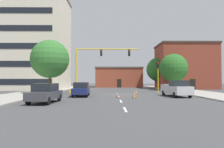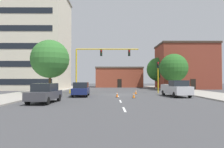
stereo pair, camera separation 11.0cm
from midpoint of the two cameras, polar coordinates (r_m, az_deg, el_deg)
name	(u,v)px [view 1 (the left image)]	position (r m, az deg, el deg)	size (l,w,h in m)	color
ground_plane	(118,95)	(28.67, 1.41, -5.68)	(160.00, 160.00, 0.00)	#424244
sidewalk_left	(45,91)	(38.35, -17.92, -4.45)	(6.00, 56.00, 0.14)	#9E998E
sidewalk_right	(186,91)	(39.00, 19.52, -4.39)	(6.00, 56.00, 0.14)	#9E998E
lane_stripe_seg_0	(125,109)	(14.75, 3.37, -9.60)	(0.16, 2.40, 0.01)	silver
lane_stripe_seg_1	(121,101)	(20.20, 2.28, -7.41)	(0.16, 2.40, 0.01)	silver
lane_stripe_seg_2	(118,97)	(25.68, 1.65, -6.15)	(0.16, 2.40, 0.01)	silver
lane_stripe_seg_3	(117,94)	(31.16, 1.25, -5.34)	(0.16, 2.40, 0.01)	silver
building_tall_left	(37,42)	(48.26, -19.76, 8.14)	(12.56, 13.19, 20.18)	beige
building_brick_center	(119,77)	(58.32, 1.76, -0.87)	(12.79, 7.83, 5.46)	brown
building_row_right	(185,66)	(50.64, 19.19, 1.96)	(12.38, 9.12, 10.14)	brown
traffic_signal_gantry	(85,78)	(32.27, -7.33, -1.07)	(10.47, 1.20, 6.83)	yellow
traffic_light_pole_right	(158,70)	(32.74, 12.32, 1.05)	(0.32, 0.47, 4.80)	yellow
tree_right_far	(158,69)	(50.12, 12.46, 1.23)	(5.60, 5.60, 7.26)	brown
tree_right_mid	(174,68)	(41.65, 16.33, 1.61)	(5.37, 5.37, 7.00)	brown
tree_left_near	(50,59)	(32.12, -16.61, 3.93)	(5.61, 5.61, 7.91)	#4C3823
pickup_truck_silver	(176,89)	(26.80, 16.94, -3.82)	(2.48, 5.56, 1.99)	#BCBCC1
sedan_navy_near_left	(81,89)	(26.21, -8.52, -4.11)	(2.01, 4.56, 1.74)	navy
sedan_dark_gray_mid_left	(45,93)	(19.62, -17.90, -4.93)	(2.12, 4.60, 1.74)	#3D3D42
traffic_cone_roadside_a	(117,95)	(24.60, 1.34, -5.62)	(0.36, 0.36, 0.65)	black
traffic_cone_roadside_b	(136,92)	(29.86, 6.40, -4.88)	(0.36, 0.36, 0.66)	black
traffic_cone_roadside_c	(134,95)	(23.69, 5.88, -5.76)	(0.36, 0.36, 0.66)	black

